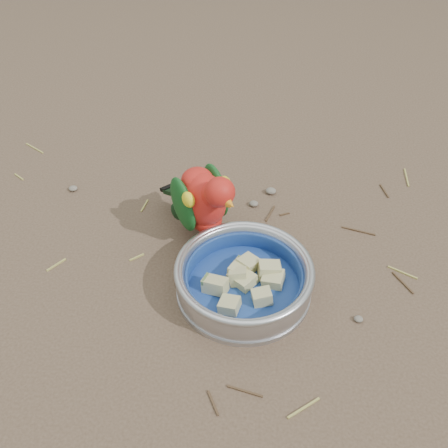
# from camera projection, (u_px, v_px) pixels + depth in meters

# --- Properties ---
(ground) EXTENTS (60.00, 60.00, 0.00)m
(ground) POSITION_uv_depth(u_px,v_px,m) (196.00, 295.00, 0.87)
(ground) COLOR brown
(food_bowl) EXTENTS (0.23, 0.23, 0.02)m
(food_bowl) POSITION_uv_depth(u_px,v_px,m) (244.00, 288.00, 0.87)
(food_bowl) COLOR #B2B2BA
(food_bowl) RESTS_ON ground
(bowl_wall) EXTENTS (0.23, 0.23, 0.04)m
(bowl_wall) POSITION_uv_depth(u_px,v_px,m) (244.00, 276.00, 0.85)
(bowl_wall) COLOR #B2B2BA
(bowl_wall) RESTS_ON food_bowl
(fruit_wedges) EXTENTS (0.14, 0.14, 0.03)m
(fruit_wedges) POSITION_uv_depth(u_px,v_px,m) (244.00, 279.00, 0.85)
(fruit_wedges) COLOR #BFB980
(fruit_wedges) RESTS_ON food_bowl
(lory_parrot) EXTENTS (0.21, 0.22, 0.17)m
(lory_parrot) POSITION_uv_depth(u_px,v_px,m) (204.00, 206.00, 0.92)
(lory_parrot) COLOR red
(lory_parrot) RESTS_ON ground
(ground_debris) EXTENTS (0.90, 0.80, 0.01)m
(ground_debris) POSITION_uv_depth(u_px,v_px,m) (221.00, 278.00, 0.89)
(ground_debris) COLOR #A79D4D
(ground_debris) RESTS_ON ground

